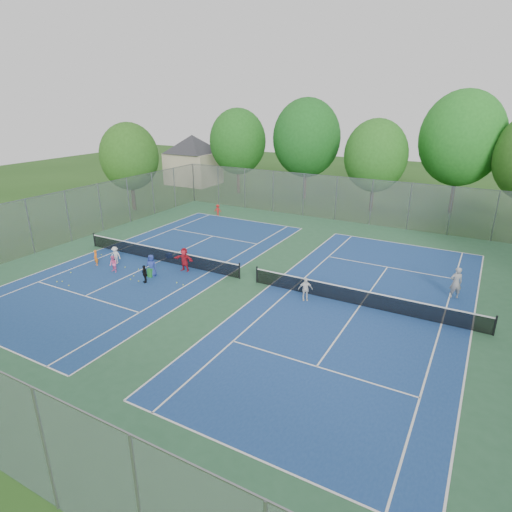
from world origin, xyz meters
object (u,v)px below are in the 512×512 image
Objects in this scene: net_right at (361,298)px; ball_crate at (169,256)px; instructor at (456,283)px; ball_hopper at (150,273)px; net_left at (160,255)px.

ball_crate is at bearing 176.70° from net_right.
instructor reaches higher than ball_crate.
net_right is at bearing -3.30° from ball_crate.
ball_hopper is 18.00m from instructor.
net_left is at bearing 180.00° from net_right.
net_right is 22.81× the size of ball_hopper.
ball_hopper is at bearing -169.03° from net_right.
ball_hopper is (1.34, -2.45, -0.17)m from net_left.
net_right is 6.94× the size of instructor.
net_right reaches higher than ball_crate.
instructor is at bearing 10.82° from net_left.
ball_hopper is (-12.66, -2.45, -0.17)m from net_right.
net_right reaches higher than ball_hopper.
ball_crate is 18.43m from instructor.
net_left is 36.44× the size of ball_crate.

